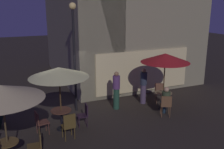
# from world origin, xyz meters

# --- Properties ---
(ground_plane) EXTENTS (60.00, 60.00, 0.00)m
(ground_plane) POSITION_xyz_m (0.00, 0.00, 0.00)
(ground_plane) COLOR #2B241F
(cafe_building) EXTENTS (7.51, 8.42, 8.59)m
(cafe_building) POSITION_xyz_m (3.34, 3.82, 4.29)
(cafe_building) COLOR gray
(cafe_building) RESTS_ON ground
(street_lamp_near_corner) EXTENTS (0.29, 0.29, 4.62)m
(street_lamp_near_corner) POSITION_xyz_m (0.50, 0.32, 2.99)
(street_lamp_near_corner) COLOR black
(street_lamp_near_corner) RESTS_ON ground
(cafe_table_0) EXTENTS (0.76, 0.76, 0.77)m
(cafe_table_0) POSITION_xyz_m (-0.49, -1.18, 0.57)
(cafe_table_0) COLOR black
(cafe_table_0) RESTS_ON ground
(cafe_table_1) EXTENTS (0.77, 0.77, 0.76)m
(cafe_table_1) POSITION_xyz_m (4.13, -1.02, 0.57)
(cafe_table_1) COLOR black
(cafe_table_1) RESTS_ON ground
(patio_umbrella_0) EXTENTS (2.15, 2.15, 2.40)m
(patio_umbrella_0) POSITION_xyz_m (-0.49, -1.18, 2.21)
(patio_umbrella_0) COLOR black
(patio_umbrella_0) RESTS_ON ground
(patio_umbrella_1) EXTENTS (2.12, 2.12, 2.53)m
(patio_umbrella_1) POSITION_xyz_m (4.13, -1.02, 2.32)
(patio_umbrella_1) COLOR black
(patio_umbrella_1) RESTS_ON ground
(patio_umbrella_2) EXTENTS (2.29, 2.29, 2.47)m
(patio_umbrella_2) POSITION_xyz_m (-2.40, -2.85, 2.26)
(patio_umbrella_2) COLOR black
(patio_umbrella_2) RESTS_ON ground
(cafe_chair_0) EXTENTS (0.48, 0.48, 0.89)m
(cafe_chair_0) POSITION_xyz_m (-1.29, -1.30, 0.54)
(cafe_chair_0) COLOR brown
(cafe_chair_0) RESTS_ON ground
(cafe_chair_1) EXTENTS (0.45, 0.45, 0.97)m
(cafe_chair_1) POSITION_xyz_m (-0.42, -2.05, 0.57)
(cafe_chair_1) COLOR #513E1C
(cafe_chair_1) RESTS_ON ground
(cafe_chair_2) EXTENTS (0.42, 0.42, 0.88)m
(cafe_chair_2) POSITION_xyz_m (0.38, -1.27, 0.53)
(cafe_chair_2) COLOR black
(cafe_chair_2) RESTS_ON ground
(cafe_chair_3) EXTENTS (0.57, 0.57, 0.94)m
(cafe_chair_3) POSITION_xyz_m (3.73, -1.80, 0.57)
(cafe_chair_3) COLOR brown
(cafe_chair_3) RESTS_ON ground
(cafe_chair_4) EXTENTS (0.53, 0.53, 0.91)m
(cafe_chair_4) POSITION_xyz_m (4.43, -0.27, 0.55)
(cafe_chair_4) COLOR brown
(cafe_chair_4) RESTS_ON ground
(cafe_chair_6) EXTENTS (0.43, 0.43, 0.94)m
(cafe_chair_6) POSITION_xyz_m (-1.59, -2.91, 0.57)
(cafe_chair_6) COLOR brown
(cafe_chair_6) RESTS_ON ground
(patron_seated_0) EXTENTS (0.48, 0.54, 1.27)m
(patron_seated_0) POSITION_xyz_m (3.80, -1.68, 0.72)
(patron_seated_0) COLOR #203242
(patron_seated_0) RESTS_ON ground
(patron_standing_2) EXTENTS (0.31, 0.31, 1.70)m
(patron_standing_2) POSITION_xyz_m (3.64, -0.09, 0.86)
(patron_standing_2) COLOR #53415D
(patron_standing_2) RESTS_ON ground
(patron_standing_3) EXTENTS (0.32, 0.32, 1.72)m
(patron_standing_3) POSITION_xyz_m (2.20, -0.20, 0.87)
(patron_standing_3) COLOR #234835
(patron_standing_3) RESTS_ON ground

